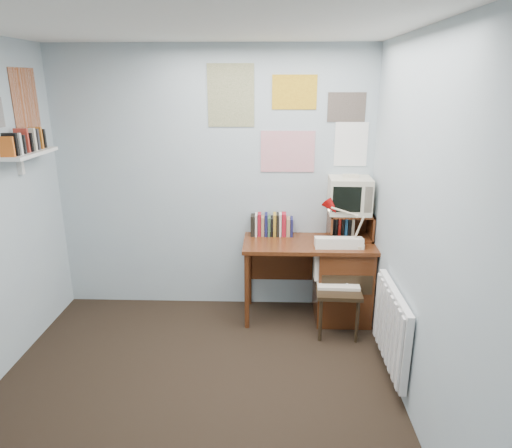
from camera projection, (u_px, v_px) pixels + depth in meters
The scene contains 14 objects.
ground at pixel (187, 422), 3.04m from camera, with size 3.50×3.50×0.00m, color black.
back_wall at pixel (213, 183), 4.34m from camera, with size 3.00×0.02×2.50m, color #A8BBC0.
right_wall at pixel (436, 249), 2.62m from camera, with size 0.02×3.50×2.50m, color #A8BBC0.
ceiling at pixel (164, 13), 2.30m from camera, with size 3.00×3.50×0.02m, color white.
desk at pixel (336, 277), 4.30m from camera, with size 1.20×0.55×0.76m.
desk_chair at pixel (338, 291), 4.00m from camera, with size 0.42×0.41×0.83m, color black.
desk_lamp at pixel (360, 228), 3.99m from camera, with size 0.26×0.22×0.37m, color #A80B0B.
tv_riser at pixel (350, 226), 4.25m from camera, with size 0.40×0.30×0.25m, color #5B2C15.
crt_tv at pixel (349, 193), 4.18m from camera, with size 0.38×0.35×0.36m, color beige.
book_row at pixel (282, 224), 4.35m from camera, with size 0.60×0.14×0.22m, color #5B2C15.
radiator at pixel (392, 327), 3.40m from camera, with size 0.09×0.80×0.60m, color white.
wall_shelf at pixel (28, 153), 3.65m from camera, with size 0.20×0.62×0.24m, color white.
posters_back at pixel (288, 118), 4.13m from camera, with size 1.20×0.01×0.90m, color white.
posters_left at pixel (9, 104), 3.54m from camera, with size 0.01×0.70×0.60m, color white.
Camera 1 is at (0.55, -2.49, 2.17)m, focal length 32.00 mm.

